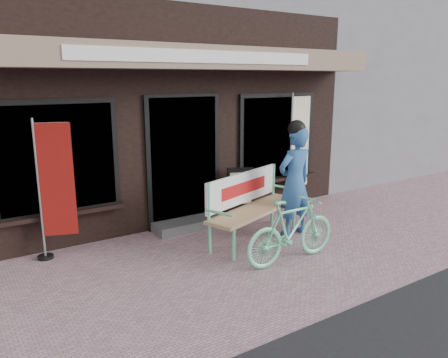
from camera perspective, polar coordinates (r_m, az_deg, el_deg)
ground at (r=6.01m, az=4.04°, el=-11.04°), size 70.00×70.00×0.00m
storefront at (r=9.91m, az=-13.97°, el=15.85°), size 7.00×6.77×6.00m
neighbor_right_near at (r=15.40m, az=17.59°, el=13.81°), size 10.00×7.00×5.60m
bench at (r=6.74m, az=3.42°, el=-2.86°), size 1.95×1.08×1.03m
person at (r=6.90m, az=9.23°, el=-0.08°), size 0.64×0.44×1.83m
bicycle at (r=6.00m, az=8.84°, el=-6.63°), size 1.49×0.43×0.89m
nobori_red at (r=6.32m, az=-21.28°, el=-1.06°), size 0.57×0.30×1.95m
nobori_cream at (r=8.53m, az=9.66°, el=3.97°), size 0.65×0.27×2.18m
menu_stand at (r=7.72m, az=2.12°, el=-1.79°), size 0.46×0.25×0.92m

